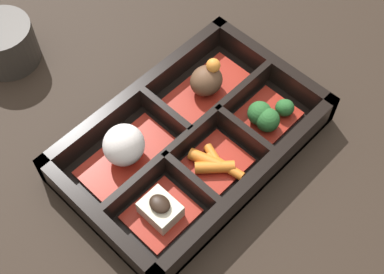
% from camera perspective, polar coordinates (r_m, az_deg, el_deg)
% --- Properties ---
extents(ground_plane, '(3.00, 3.00, 0.00)m').
position_cam_1_polar(ground_plane, '(0.63, -0.00, -1.21)').
color(ground_plane, black).
extents(bento_base, '(0.30, 0.19, 0.01)m').
position_cam_1_polar(bento_base, '(0.63, -0.00, -0.97)').
color(bento_base, black).
rests_on(bento_base, ground_plane).
extents(bento_rim, '(0.30, 0.19, 0.04)m').
position_cam_1_polar(bento_rim, '(0.61, 0.09, -0.26)').
color(bento_rim, black).
rests_on(bento_rim, ground_plane).
extents(bowl_rice, '(0.11, 0.06, 0.05)m').
position_cam_1_polar(bowl_rice, '(0.60, -7.22, -1.18)').
color(bowl_rice, maroon).
rests_on(bowl_rice, bento_base).
extents(bowl_stew, '(0.11, 0.06, 0.05)m').
position_cam_1_polar(bowl_stew, '(0.65, 1.56, 5.74)').
color(bowl_stew, maroon).
rests_on(bowl_stew, bento_base).
extents(bowl_tofu, '(0.07, 0.06, 0.03)m').
position_cam_1_polar(bowl_tofu, '(0.57, -3.37, -7.90)').
color(bowl_tofu, maroon).
rests_on(bowl_tofu, bento_base).
extents(bowl_carrots, '(0.07, 0.07, 0.02)m').
position_cam_1_polar(bowl_carrots, '(0.60, 2.48, -2.81)').
color(bowl_carrots, maroon).
rests_on(bowl_carrots, bento_base).
extents(bowl_greens, '(0.07, 0.06, 0.03)m').
position_cam_1_polar(bowl_greens, '(0.63, 8.17, 2.36)').
color(bowl_greens, maroon).
rests_on(bowl_greens, bento_base).
extents(tea_cup, '(0.08, 0.08, 0.06)m').
position_cam_1_polar(tea_cup, '(0.73, -19.37, 9.48)').
color(tea_cup, '#2D2823').
rests_on(tea_cup, ground_plane).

